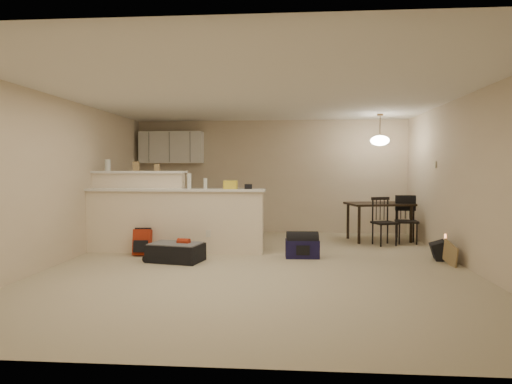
# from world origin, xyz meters

# --- Properties ---
(room) EXTENTS (7.00, 7.02, 2.50)m
(room) POSITION_xyz_m (0.00, 0.00, 1.25)
(room) COLOR #BAAD8F
(room) RESTS_ON ground
(breakfast_bar) EXTENTS (3.08, 0.58, 1.39)m
(breakfast_bar) POSITION_xyz_m (-1.76, 0.98, 0.61)
(breakfast_bar) COLOR #F6E3C7
(breakfast_bar) RESTS_ON ground
(upper_cabinets) EXTENTS (1.40, 0.34, 0.70)m
(upper_cabinets) POSITION_xyz_m (-2.20, 3.32, 1.90)
(upper_cabinets) COLOR white
(upper_cabinets) RESTS_ON room
(kitchen_counter) EXTENTS (1.80, 0.60, 0.90)m
(kitchen_counter) POSITION_xyz_m (-2.00, 3.19, 0.45)
(kitchen_counter) COLOR white
(kitchen_counter) RESTS_ON ground
(thermostat) EXTENTS (0.02, 0.12, 0.12)m
(thermostat) POSITION_xyz_m (2.98, 1.55, 1.50)
(thermostat) COLOR beige
(thermostat) RESTS_ON room
(jar) EXTENTS (0.10, 0.10, 0.20)m
(jar) POSITION_xyz_m (-2.76, 1.12, 1.49)
(jar) COLOR silver
(jar) RESTS_ON breakfast_bar
(cereal_box) EXTENTS (0.10, 0.07, 0.16)m
(cereal_box) POSITION_xyz_m (-2.24, 1.12, 1.47)
(cereal_box) COLOR #95794D
(cereal_box) RESTS_ON breakfast_bar
(small_box) EXTENTS (0.08, 0.06, 0.12)m
(small_box) POSITION_xyz_m (-1.87, 1.12, 1.45)
(small_box) COLOR #95794D
(small_box) RESTS_ON breakfast_bar
(bottle_a) EXTENTS (0.07, 0.07, 0.26)m
(bottle_a) POSITION_xyz_m (-1.25, 0.90, 1.22)
(bottle_a) COLOR silver
(bottle_a) RESTS_ON breakfast_bar
(bottle_b) EXTENTS (0.06, 0.06, 0.18)m
(bottle_b) POSITION_xyz_m (-0.97, 0.90, 1.18)
(bottle_b) COLOR silver
(bottle_b) RESTS_ON breakfast_bar
(bag_lump) EXTENTS (0.22, 0.18, 0.14)m
(bag_lump) POSITION_xyz_m (-0.55, 0.90, 1.16)
(bag_lump) COLOR #95794D
(bag_lump) RESTS_ON breakfast_bar
(pouch) EXTENTS (0.12, 0.10, 0.08)m
(pouch) POSITION_xyz_m (-0.25, 0.90, 1.13)
(pouch) COLOR #95794D
(pouch) RESTS_ON breakfast_bar
(dining_table) EXTENTS (1.34, 1.03, 0.75)m
(dining_table) POSITION_xyz_m (2.20, 2.47, 0.66)
(dining_table) COLOR black
(dining_table) RESTS_ON ground
(pendant_lamp) EXTENTS (0.36, 0.36, 0.62)m
(pendant_lamp) POSITION_xyz_m (2.20, 2.47, 1.99)
(pendant_lamp) COLOR brown
(pendant_lamp) RESTS_ON room
(dining_chair_near) EXTENTS (0.49, 0.48, 0.89)m
(dining_chair_near) POSITION_xyz_m (2.21, 1.93, 0.45)
(dining_chair_near) COLOR black
(dining_chair_near) RESTS_ON ground
(dining_chair_far) EXTENTS (0.41, 0.39, 0.89)m
(dining_chair_far) POSITION_xyz_m (2.67, 2.17, 0.45)
(dining_chair_far) COLOR black
(dining_chair_far) RESTS_ON ground
(suitcase) EXTENTS (0.89, 0.67, 0.27)m
(suitcase) POSITION_xyz_m (-1.30, 0.17, 0.13)
(suitcase) COLOR black
(suitcase) RESTS_ON ground
(red_backpack) EXTENTS (0.30, 0.20, 0.42)m
(red_backpack) POSITION_xyz_m (-1.98, 0.61, 0.21)
(red_backpack) COLOR #A42812
(red_backpack) RESTS_ON ground
(navy_duffel) EXTENTS (0.55, 0.32, 0.29)m
(navy_duffel) POSITION_xyz_m (0.65, 0.61, 0.15)
(navy_duffel) COLOR #16133C
(navy_duffel) RESTS_ON ground
(black_daypack) EXTENTS (0.27, 0.35, 0.28)m
(black_daypack) POSITION_xyz_m (2.80, 0.61, 0.14)
(black_daypack) COLOR black
(black_daypack) RESTS_ON ground
(cardboard_sheet) EXTENTS (0.06, 0.44, 0.33)m
(cardboard_sheet) POSITION_xyz_m (2.83, 0.21, 0.17)
(cardboard_sheet) COLOR #95794D
(cardboard_sheet) RESTS_ON ground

